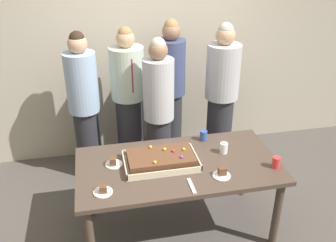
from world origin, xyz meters
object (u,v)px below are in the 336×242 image
at_px(person_serving_front, 171,92).
at_px(person_left_edge_reaching, 129,101).
at_px(sheet_cake, 161,159).
at_px(person_far_right_suit, 221,95).
at_px(person_green_shirt_behind, 159,113).
at_px(plated_slice_near_left, 222,173).
at_px(drink_cup_nearest, 224,148).
at_px(drink_cup_middle, 276,162).
at_px(drink_cup_far_end, 204,135).
at_px(cake_server_utensil, 192,186).
at_px(party_table, 178,172).
at_px(plated_slice_near_right, 113,163).
at_px(person_striped_tie_right, 84,106).
at_px(plated_slice_far_left, 103,190).

relative_size(person_serving_front, person_left_edge_reaching, 1.02).
height_order(sheet_cake, person_left_edge_reaching, person_left_edge_reaching).
distance_m(person_serving_front, person_far_right_suit, 0.57).
relative_size(sheet_cake, person_green_shirt_behind, 0.38).
height_order(plated_slice_near_left, person_left_edge_reaching, person_left_edge_reaching).
xyz_separation_m(drink_cup_nearest, person_green_shirt_behind, (-0.47, 0.67, 0.08)).
bearing_deg(person_serving_front, person_green_shirt_behind, -11.30).
bearing_deg(drink_cup_nearest, drink_cup_middle, -41.23).
distance_m(drink_cup_far_end, cake_server_utensil, 0.74).
height_order(party_table, sheet_cake, sheet_cake).
height_order(plated_slice_near_right, person_green_shirt_behind, person_green_shirt_behind).
bearing_deg(plated_slice_near_right, person_serving_front, 55.49).
distance_m(party_table, sheet_cake, 0.20).
bearing_deg(drink_cup_middle, person_striped_tie_right, 140.26).
relative_size(plated_slice_near_left, person_serving_front, 0.09).
xyz_separation_m(drink_cup_middle, person_green_shirt_behind, (-0.83, 0.99, 0.08)).
xyz_separation_m(plated_slice_near_right, person_green_shirt_behind, (0.53, 0.67, 0.10)).
relative_size(sheet_cake, plated_slice_near_right, 4.22).
height_order(drink_cup_nearest, person_left_edge_reaching, person_left_edge_reaching).
distance_m(party_table, drink_cup_nearest, 0.47).
bearing_deg(person_serving_front, drink_cup_nearest, 29.57).
distance_m(sheet_cake, drink_cup_nearest, 0.60).
height_order(drink_cup_nearest, person_green_shirt_behind, person_green_shirt_behind).
height_order(sheet_cake, drink_cup_middle, sheet_cake).
relative_size(plated_slice_near_left, cake_server_utensil, 0.75).
xyz_separation_m(plated_slice_near_left, person_far_right_suit, (0.44, 1.29, 0.11)).
xyz_separation_m(drink_cup_middle, cake_server_utensil, (-0.77, -0.11, -0.05)).
relative_size(drink_cup_nearest, cake_server_utensil, 0.50).
relative_size(cake_server_utensil, person_far_right_suit, 0.12).
bearing_deg(cake_server_utensil, party_table, 95.40).
xyz_separation_m(party_table, plated_slice_near_left, (0.31, -0.25, 0.11)).
xyz_separation_m(plated_slice_near_right, drink_cup_middle, (1.35, -0.32, 0.03)).
height_order(plated_slice_far_left, drink_cup_far_end, drink_cup_far_end).
bearing_deg(drink_cup_middle, person_far_right_suit, 92.47).
bearing_deg(person_left_edge_reaching, plated_slice_far_left, -22.19).
xyz_separation_m(plated_slice_near_left, person_striped_tie_right, (-1.09, 1.34, 0.11)).
relative_size(drink_cup_far_end, person_left_edge_reaching, 0.06).
height_order(sheet_cake, plated_slice_near_right, sheet_cake).
height_order(sheet_cake, person_striped_tie_right, person_striped_tie_right).
bearing_deg(person_striped_tie_right, person_left_edge_reaching, 64.41).
bearing_deg(drink_cup_nearest, drink_cup_far_end, 113.69).
distance_m(cake_server_utensil, person_green_shirt_behind, 1.10).
relative_size(party_table, plated_slice_near_left, 11.67).
distance_m(sheet_cake, person_left_edge_reaching, 1.12).
bearing_deg(drink_cup_far_end, person_green_shirt_behind, 130.72).
relative_size(drink_cup_middle, cake_server_utensil, 0.50).
xyz_separation_m(drink_cup_far_end, person_green_shirt_behind, (-0.36, 0.42, 0.08)).
relative_size(sheet_cake, drink_cup_middle, 6.33).
relative_size(plated_slice_near_right, person_green_shirt_behind, 0.09).
relative_size(person_green_shirt_behind, person_far_right_suit, 0.98).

